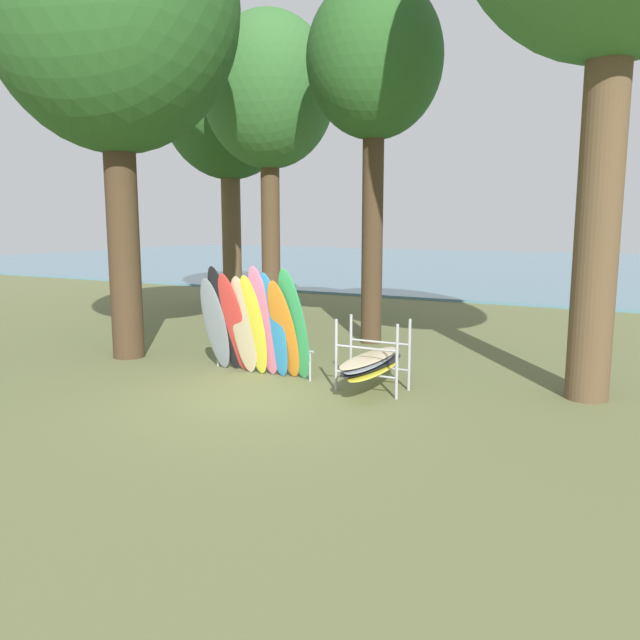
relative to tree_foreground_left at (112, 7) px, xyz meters
The scene contains 8 objects.
ground_plane 8.31m from the tree_foreground_left, 17.20° to the right, with size 80.00×80.00×0.00m, color #60663D.
lake_water 31.20m from the tree_foreground_left, 82.10° to the left, with size 80.00×36.00×0.10m, color slate.
tree_foreground_left is the anchor object (origin of this frame).
tree_mid_behind 5.67m from the tree_foreground_left, 88.85° to the left, with size 3.68×3.68×8.55m.
tree_far_left_back 8.16m from the tree_foreground_left, 109.43° to the left, with size 4.42×4.42×9.30m.
tree_far_right_back 5.61m from the tree_foreground_left, 44.26° to the left, with size 3.07×3.07×8.24m.
leaning_board_pile 6.93m from the tree_foreground_left, ahead, with size 2.38×0.79×2.11m.
board_storage_rack 8.68m from the tree_foreground_left, ahead, with size 1.15×2.13×1.25m.
Camera 1 is at (5.56, -8.57, 2.92)m, focal length 35.43 mm.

